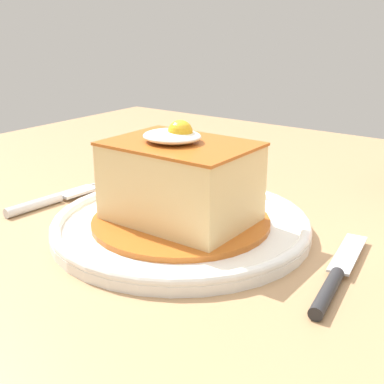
# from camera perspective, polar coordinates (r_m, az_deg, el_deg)

# --- Properties ---
(dining_table) EXTENTS (1.26, 0.92, 0.76)m
(dining_table) POSITION_cam_1_polar(r_m,az_deg,el_deg) (0.67, 8.51, -10.74)
(dining_table) COLOR #A87F56
(dining_table) RESTS_ON ground_plane
(main_plate) EXTENTS (0.27, 0.27, 0.02)m
(main_plate) POSITION_cam_1_polar(r_m,az_deg,el_deg) (0.55, -1.24, -3.61)
(main_plate) COLOR white
(main_plate) RESTS_ON dining_table
(sandwich_meal) EXTENTS (0.19, 0.19, 0.11)m
(sandwich_meal) POSITION_cam_1_polar(r_m,az_deg,el_deg) (0.53, -1.29, 0.76)
(sandwich_meal) COLOR #B75B1E
(sandwich_meal) RESTS_ON main_plate
(fork) EXTENTS (0.03, 0.14, 0.01)m
(fork) POSITION_cam_1_polar(r_m,az_deg,el_deg) (0.65, -15.65, -0.92)
(fork) COLOR silver
(fork) RESTS_ON dining_table
(knife) EXTENTS (0.04, 0.17, 0.01)m
(knife) POSITION_cam_1_polar(r_m,az_deg,el_deg) (0.46, 15.51, -9.42)
(knife) COLOR #262628
(knife) RESTS_ON dining_table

